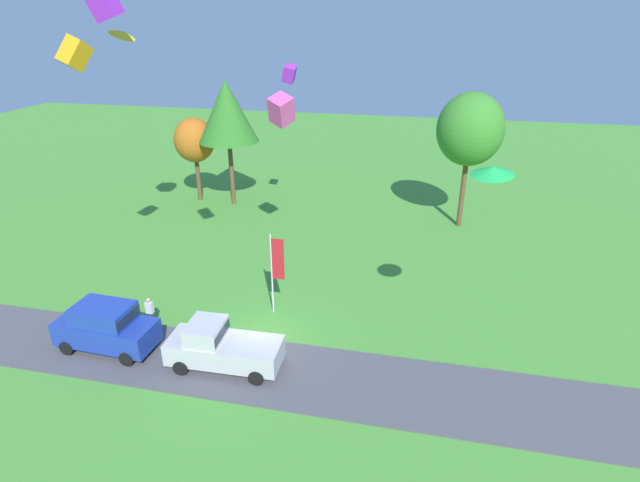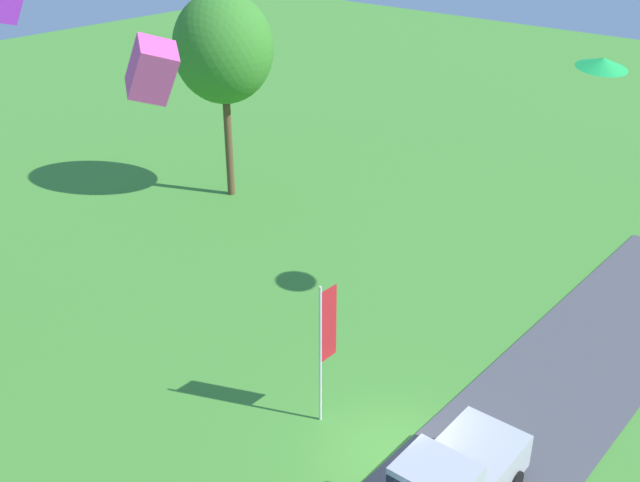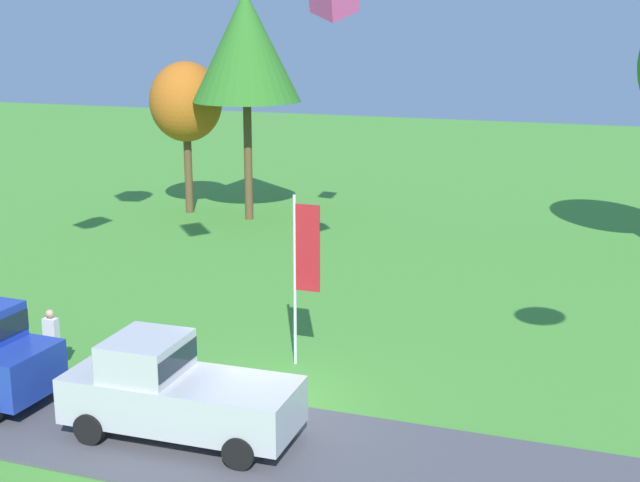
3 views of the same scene
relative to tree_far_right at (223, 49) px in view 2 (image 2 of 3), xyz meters
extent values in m
plane|color=#478E33|center=(-9.79, -16.86, -7.11)|extent=(120.00, 120.00, 0.00)
cube|color=#B7B7BC|center=(-11.47, -19.11, -5.31)|extent=(1.54, 1.79, 0.80)
cube|color=#19232D|center=(-11.47, -19.11, -5.31)|extent=(1.57, 1.76, 0.44)
cylinder|color=black|center=(-8.95, -19.95, -6.71)|extent=(0.69, 0.26, 0.68)
cylinder|color=black|center=(-8.99, -18.15, -6.71)|extent=(0.69, 0.26, 0.68)
cylinder|color=brown|center=(0.00, 0.00, -4.57)|extent=(0.36, 0.36, 5.08)
ellipsoid|color=#387F28|center=(0.00, 0.00, 0.03)|extent=(4.58, 4.58, 5.03)
cylinder|color=silver|center=(-9.95, -14.31, -4.87)|extent=(0.08, 0.08, 4.48)
cube|color=red|center=(-9.60, -14.31, -3.98)|extent=(0.64, 0.04, 2.24)
cone|color=green|center=(-0.38, -17.31, 2.06)|extent=(2.21, 2.22, 0.51)
cube|color=#EA4C9E|center=(-10.76, -9.02, 2.46)|extent=(1.56, 1.93, 1.98)
cube|color=purple|center=(-11.79, -3.58, 3.77)|extent=(0.99, 1.04, 1.34)
camera|label=1|loc=(-2.77, -35.70, 7.21)|focal=28.00mm
camera|label=2|loc=(-23.02, -25.51, 7.34)|focal=42.00mm
camera|label=3|loc=(-2.03, -34.51, 1.66)|focal=50.00mm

